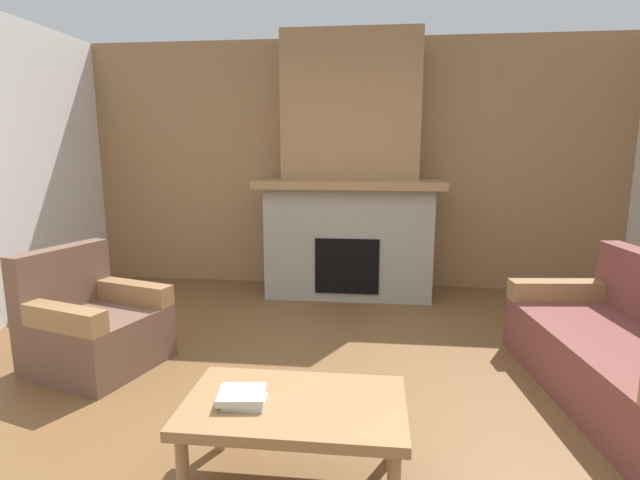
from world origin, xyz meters
name	(u,v)px	position (x,y,z in m)	size (l,w,h in m)	color
ground	(323,423)	(0.00, 0.00, 0.00)	(9.00, 9.00, 0.00)	brown
wall_back_wood_panel	(352,166)	(0.00, 3.00, 1.35)	(6.00, 0.12, 2.70)	#997047
fireplace	(350,185)	(0.00, 2.62, 1.16)	(1.90, 0.82, 2.70)	gray
couch	(637,359)	(1.88, 0.46, 0.29)	(1.02, 1.88, 0.85)	brown
armchair	(92,326)	(-1.73, 0.58, 0.29)	(0.95, 0.95, 0.85)	brown
coffee_table	(295,412)	(-0.07, -0.54, 0.38)	(1.00, 0.60, 0.43)	#997047
book_stack_near_edge	(243,397)	(-0.30, -0.58, 0.46)	(0.23, 0.20, 0.05)	beige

